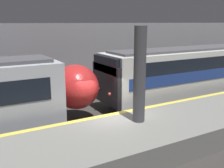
{
  "coord_description": "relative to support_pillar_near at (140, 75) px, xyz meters",
  "views": [
    {
      "loc": [
        -5.81,
        -10.42,
        5.34
      ],
      "look_at": [
        0.64,
        0.98,
        2.23
      ],
      "focal_mm": 42.0,
      "sensor_mm": 36.0,
      "label": 1
    }
  ],
  "objects": [
    {
      "name": "ground_plane",
      "position": [
        -0.62,
        1.46,
        -3.13
      ],
      "size": [
        120.0,
        120.0,
        0.0
      ],
      "primitive_type": "plane",
      "color": "#33302D"
    },
    {
      "name": "support_pillar_near",
      "position": [
        0.0,
        0.0,
        0.0
      ],
      "size": [
        0.53,
        0.53,
        4.15
      ],
      "color": "#47474C",
      "rests_on": "platform"
    },
    {
      "name": "platform",
      "position": [
        -0.62,
        -0.48,
        -2.6
      ],
      "size": [
        40.0,
        3.89,
        1.06
      ],
      "color": "slate",
      "rests_on": "ground"
    },
    {
      "name": "station_rear_barrier",
      "position": [
        -0.62,
        8.36,
        -0.49
      ],
      "size": [
        50.0,
        0.15,
        5.27
      ],
      "color": "#939399",
      "rests_on": "ground"
    }
  ]
}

